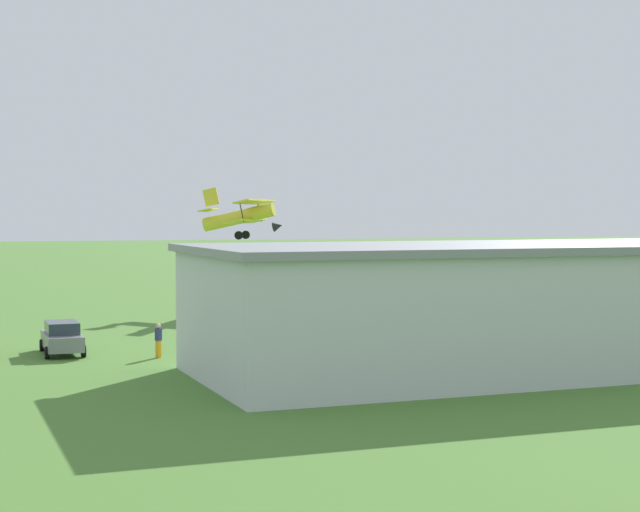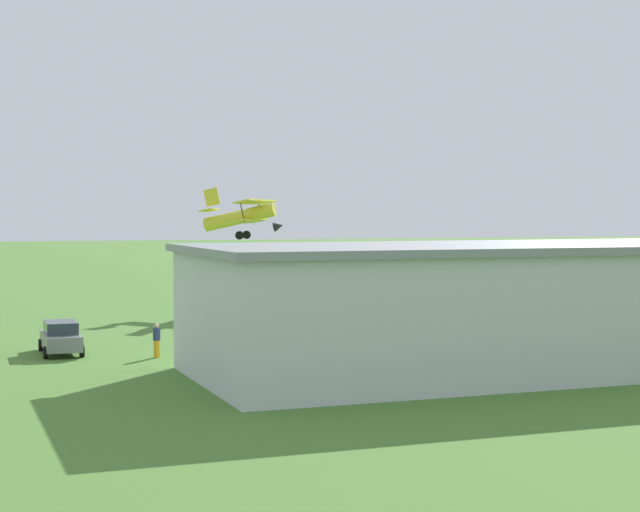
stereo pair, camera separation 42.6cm
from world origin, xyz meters
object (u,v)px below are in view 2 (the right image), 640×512
(hangar, at_px, (543,305))
(biplane, at_px, (243,216))
(person_crossing_taxiway, at_px, (157,340))
(car_grey, at_px, (61,337))

(hangar, xyz_separation_m, biplane, (7.12, -32.49, 4.24))
(hangar, height_order, person_crossing_taxiway, hangar)
(hangar, xyz_separation_m, car_grey, (21.96, -11.74, -2.12))
(hangar, relative_size, car_grey, 7.38)
(biplane, height_order, person_crossing_taxiway, biplane)
(biplane, relative_size, car_grey, 1.63)
(person_crossing_taxiway, bearing_deg, biplane, -113.34)
(car_grey, height_order, person_crossing_taxiway, person_crossing_taxiway)
(hangar, distance_m, person_crossing_taxiway, 19.57)
(hangar, bearing_deg, person_crossing_taxiway, -27.01)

